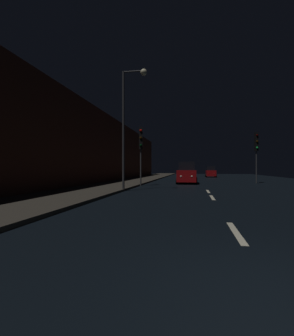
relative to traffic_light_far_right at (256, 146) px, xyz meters
name	(u,v)px	position (x,y,z in m)	size (l,w,h in m)	color
ground	(202,183)	(-5.43, 0.23, -3.82)	(27.85, 84.00, 0.02)	black
sidewalk_left	(132,181)	(-13.16, 0.23, -3.74)	(4.40, 84.00, 0.15)	#38332B
building_facade_left	(98,147)	(-15.76, -3.27, -0.14)	(0.80, 63.00, 7.35)	#472319
lane_centerline	(214,201)	(-5.43, -15.15, -3.80)	(0.16, 13.17, 0.01)	beige
traffic_light_far_right	(256,146)	(0.00, 0.00, 0.00)	(0.37, 0.48, 5.21)	#38383A
traffic_light_far_left	(141,143)	(-10.85, -6.00, -0.09)	(0.37, 0.48, 5.10)	#38383A
streetlamp_overhead	(129,112)	(-10.64, -10.92, 1.51)	(1.70, 0.44, 8.18)	#2D2D30
car_approaching_headlights	(187,174)	(-7.00, -1.56, -2.81)	(2.01, 4.35, 2.19)	maroon
car_distant_taillights	(211,172)	(-3.35, 17.47, -2.94)	(1.75, 3.79, 1.91)	maroon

